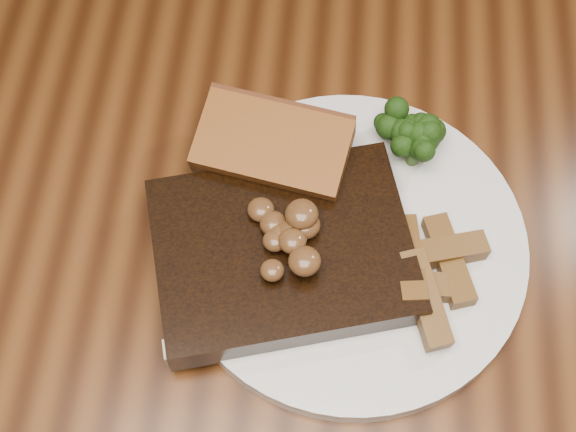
{
  "coord_description": "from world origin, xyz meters",
  "views": [
    {
      "loc": [
        0.03,
        -0.27,
        1.32
      ],
      "look_at": [
        0.0,
        0.01,
        0.78
      ],
      "focal_mm": 50.0,
      "sensor_mm": 36.0,
      "label": 1
    }
  ],
  "objects_px": {
    "plate": "(350,245)",
    "garlic_bread": "(273,160)",
    "dining_table": "(283,286)",
    "potato_wedges": "(426,261)",
    "steak": "(283,251)"
  },
  "relations": [
    {
      "from": "dining_table",
      "to": "garlic_bread",
      "type": "height_order",
      "value": "garlic_bread"
    },
    {
      "from": "dining_table",
      "to": "garlic_bread",
      "type": "bearing_deg",
      "value": 102.03
    },
    {
      "from": "plate",
      "to": "potato_wedges",
      "type": "xyz_separation_m",
      "value": [
        0.06,
        -0.02,
        0.02
      ]
    },
    {
      "from": "plate",
      "to": "potato_wedges",
      "type": "relative_size",
      "value": 2.89
    },
    {
      "from": "steak",
      "to": "dining_table",
      "type": "bearing_deg",
      "value": 81.56
    },
    {
      "from": "dining_table",
      "to": "potato_wedges",
      "type": "xyz_separation_m",
      "value": [
        0.11,
        -0.02,
        0.12
      ]
    },
    {
      "from": "steak",
      "to": "potato_wedges",
      "type": "bearing_deg",
      "value": -14.56
    },
    {
      "from": "plate",
      "to": "garlic_bread",
      "type": "distance_m",
      "value": 0.09
    },
    {
      "from": "dining_table",
      "to": "plate",
      "type": "xyz_separation_m",
      "value": [
        0.05,
        -0.0,
        0.1
      ]
    },
    {
      "from": "plate",
      "to": "potato_wedges",
      "type": "distance_m",
      "value": 0.06
    },
    {
      "from": "dining_table",
      "to": "plate",
      "type": "distance_m",
      "value": 0.11
    },
    {
      "from": "garlic_bread",
      "to": "plate",
      "type": "bearing_deg",
      "value": -31.99
    },
    {
      "from": "dining_table",
      "to": "garlic_bread",
      "type": "xyz_separation_m",
      "value": [
        -0.01,
        0.06,
        0.12
      ]
    },
    {
      "from": "plate",
      "to": "steak",
      "type": "bearing_deg",
      "value": -159.36
    },
    {
      "from": "dining_table",
      "to": "steak",
      "type": "xyz_separation_m",
      "value": [
        0.0,
        -0.02,
        0.12
      ]
    }
  ]
}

